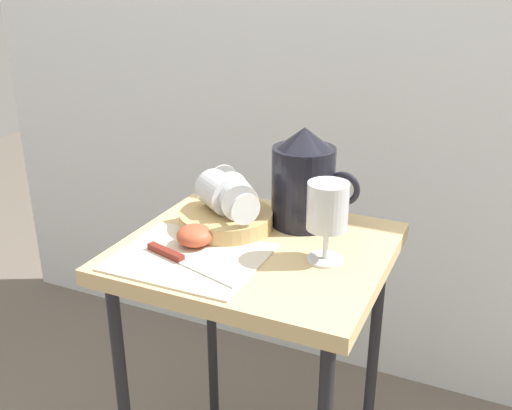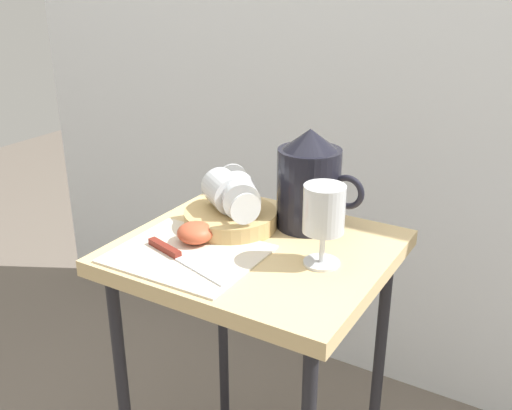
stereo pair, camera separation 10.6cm
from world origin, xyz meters
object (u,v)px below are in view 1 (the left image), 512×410
at_px(table, 256,283).
at_px(wine_glass_tipped_near, 235,195).
at_px(wine_glass_tipped_far, 221,193).
at_px(wine_glass_upright, 327,211).
at_px(knife, 178,258).
at_px(apple_half_left, 195,235).
at_px(basket_tray, 226,220).
at_px(pitcher, 304,186).

relative_size(table, wine_glass_tipped_near, 4.39).
bearing_deg(wine_glass_tipped_far, wine_glass_upright, -12.99).
relative_size(wine_glass_upright, knife, 0.70).
bearing_deg(apple_half_left, wine_glass_upright, 11.25).
bearing_deg(wine_glass_upright, table, 177.26).
height_order(basket_tray, knife, basket_tray).
distance_m(wine_glass_tipped_near, wine_glass_tipped_far, 0.03).
xyz_separation_m(basket_tray, wine_glass_tipped_near, (0.02, 0.01, 0.05)).
distance_m(basket_tray, wine_glass_tipped_far, 0.06).
bearing_deg(wine_glass_tipped_far, basket_tray, -17.77).
height_order(wine_glass_tipped_near, knife, wine_glass_tipped_near).
distance_m(basket_tray, pitcher, 0.17).
relative_size(wine_glass_tipped_far, knife, 0.75).
relative_size(wine_glass_tipped_near, apple_half_left, 2.24).
relative_size(basket_tray, pitcher, 0.92).
height_order(pitcher, wine_glass_tipped_far, pitcher).
relative_size(table, wine_glass_tipped_far, 4.37).
distance_m(apple_half_left, knife, 0.07).
relative_size(table, pitcher, 3.40).
bearing_deg(wine_glass_tipped_near, wine_glass_tipped_far, -176.09).
xyz_separation_m(pitcher, wine_glass_upright, (0.09, -0.13, 0.01)).
xyz_separation_m(basket_tray, wine_glass_upright, (0.22, -0.05, 0.08)).
relative_size(basket_tray, wine_glass_tipped_near, 1.19).
xyz_separation_m(table, wine_glass_tipped_near, (-0.07, 0.05, 0.15)).
xyz_separation_m(table, wine_glass_upright, (0.14, -0.01, 0.17)).
distance_m(wine_glass_upright, wine_glass_tipped_near, 0.21).
distance_m(table, wine_glass_tipped_near, 0.17).
xyz_separation_m(apple_half_left, knife, (0.00, -0.07, -0.01)).
height_order(table, apple_half_left, apple_half_left).
xyz_separation_m(table, knife, (-0.09, -0.12, 0.09)).
relative_size(wine_glass_tipped_near, knife, 0.74).
height_order(basket_tray, pitcher, pitcher).
bearing_deg(apple_half_left, basket_tray, 81.40).
bearing_deg(knife, wine_glass_upright, 26.34).
height_order(wine_glass_tipped_near, apple_half_left, wine_glass_tipped_near).
height_order(table, wine_glass_upright, wine_glass_upright).
bearing_deg(knife, table, 51.94).
bearing_deg(wine_glass_upright, wine_glass_tipped_near, 164.81).
distance_m(pitcher, wine_glass_upright, 0.16).
bearing_deg(wine_glass_tipped_far, table, -26.22).
xyz_separation_m(wine_glass_upright, wine_glass_tipped_far, (-0.23, 0.05, -0.02)).
height_order(wine_glass_upright, knife, wine_glass_upright).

